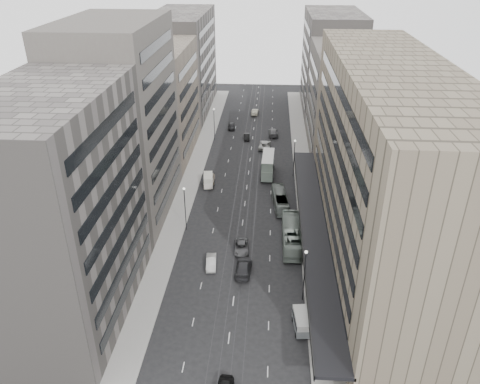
% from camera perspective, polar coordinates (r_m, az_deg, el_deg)
% --- Properties ---
extents(ground, '(220.00, 220.00, 0.00)m').
position_cam_1_polar(ground, '(71.98, -0.43, -10.01)').
color(ground, black).
rests_on(ground, ground).
extents(sidewalk_right, '(4.00, 125.00, 0.15)m').
position_cam_1_polar(sidewalk_right, '(104.26, 7.70, 2.56)').
color(sidewalk_right, gray).
rests_on(sidewalk_right, ground).
extents(sidewalk_left, '(4.00, 125.00, 0.15)m').
position_cam_1_polar(sidewalk_left, '(105.25, -5.46, 2.95)').
color(sidewalk_left, gray).
rests_on(sidewalk_left, ground).
extents(department_store, '(19.20, 60.00, 30.00)m').
position_cam_1_polar(department_store, '(72.99, 17.08, 2.95)').
color(department_store, '#766B56').
rests_on(department_store, ground).
extents(building_right_mid, '(15.00, 28.00, 24.00)m').
position_cam_1_polar(building_right_mid, '(114.61, 12.52, 10.90)').
color(building_right_mid, '#534D48').
rests_on(building_right_mid, ground).
extents(building_right_far, '(15.00, 32.00, 28.00)m').
position_cam_1_polar(building_right_far, '(142.93, 11.04, 15.18)').
color(building_right_far, slate).
rests_on(building_right_far, ground).
extents(building_left_a, '(15.00, 28.00, 30.00)m').
position_cam_1_polar(building_left_a, '(62.34, -21.19, -2.13)').
color(building_left_a, slate).
rests_on(building_left_a, ground).
extents(building_left_b, '(15.00, 26.00, 34.00)m').
position_cam_1_polar(building_left_b, '(84.44, -14.35, 8.20)').
color(building_left_b, '#534D48').
rests_on(building_left_b, ground).
extents(building_left_c, '(15.00, 28.00, 25.00)m').
position_cam_1_polar(building_left_c, '(110.49, -10.03, 10.78)').
color(building_left_c, gray).
rests_on(building_left_c, ground).
extents(building_left_d, '(15.00, 38.00, 28.00)m').
position_cam_1_polar(building_left_d, '(141.35, -7.03, 15.33)').
color(building_left_d, slate).
rests_on(building_left_d, ground).
extents(lamp_right_near, '(0.44, 0.44, 8.32)m').
position_cam_1_polar(lamp_right_near, '(64.94, 7.90, -9.35)').
color(lamp_right_near, '#262628').
rests_on(lamp_right_near, ground).
extents(lamp_right_far, '(0.44, 0.44, 8.32)m').
position_cam_1_polar(lamp_right_far, '(99.74, 6.64, 4.66)').
color(lamp_right_far, '#262628').
rests_on(lamp_right_far, ground).
extents(lamp_left_near, '(0.44, 0.44, 8.32)m').
position_cam_1_polar(lamp_left_near, '(80.19, -6.74, -1.44)').
color(lamp_left_near, '#262628').
rests_on(lamp_left_near, ground).
extents(lamp_left_far, '(0.44, 0.44, 8.32)m').
position_cam_1_polar(lamp_left_far, '(119.09, -3.18, 8.71)').
color(lamp_left_far, '#262628').
rests_on(lamp_left_far, ground).
extents(bus_near, '(2.96, 12.35, 3.43)m').
position_cam_1_polar(bus_near, '(78.23, 6.30, -5.21)').
color(bus_near, gray).
rests_on(bus_near, ground).
extents(bus_far, '(3.36, 10.13, 2.77)m').
position_cam_1_polar(bus_far, '(89.14, 4.90, -0.95)').
color(bus_far, gray).
rests_on(bus_far, ground).
extents(double_decker, '(2.91, 8.69, 4.71)m').
position_cam_1_polar(double_decker, '(100.57, 3.42, 3.35)').
color(double_decker, gray).
rests_on(double_decker, ground).
extents(vw_microbus, '(2.34, 4.44, 2.30)m').
position_cam_1_polar(vw_microbus, '(63.02, 7.49, -15.35)').
color(vw_microbus, '#5A5E61').
rests_on(vw_microbus, ground).
extents(panel_van, '(2.45, 4.29, 2.57)m').
position_cam_1_polar(panel_van, '(96.41, -3.90, 1.46)').
color(panel_van, silver).
rests_on(panel_van, ground).
extents(sedan_1, '(1.91, 4.44, 1.42)m').
position_cam_1_polar(sedan_1, '(73.35, -3.54, -8.55)').
color(sedan_1, beige).
rests_on(sedan_1, ground).
extents(sedan_2, '(2.65, 5.09, 1.37)m').
position_cam_1_polar(sedan_2, '(76.58, 0.16, -6.76)').
color(sedan_2, '#535355').
rests_on(sedan_2, ground).
extents(sedan_3, '(2.57, 5.89, 1.69)m').
position_cam_1_polar(sedan_3, '(71.96, 0.44, -9.18)').
color(sedan_3, '#242427').
rests_on(sedan_3, ground).
extents(sedan_4, '(2.06, 4.41, 1.46)m').
position_cam_1_polar(sedan_4, '(98.59, -3.60, 1.65)').
color(sedan_4, beige).
rests_on(sedan_4, ground).
extents(sedan_5, '(1.80, 4.17, 1.33)m').
position_cam_1_polar(sedan_5, '(120.88, 0.82, 6.76)').
color(sedan_5, black).
rests_on(sedan_5, ground).
extents(sedan_6, '(3.12, 6.05, 1.63)m').
position_cam_1_polar(sedan_6, '(115.54, 3.04, 5.78)').
color(sedan_6, '#B3B4AF').
rests_on(sedan_6, ground).
extents(sedan_7, '(2.67, 6.01, 1.71)m').
position_cam_1_polar(sedan_7, '(123.60, 4.08, 7.27)').
color(sedan_7, '#4F4E51').
rests_on(sedan_7, ground).
extents(sedan_8, '(2.12, 4.54, 1.51)m').
position_cam_1_polar(sedan_8, '(128.02, -1.04, 8.03)').
color(sedan_8, black).
rests_on(sedan_8, ground).
extents(sedan_9, '(1.95, 5.02, 1.63)m').
position_cam_1_polar(sedan_9, '(139.58, 1.84, 9.75)').
color(sedan_9, '#BFB99E').
rests_on(sedan_9, ground).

